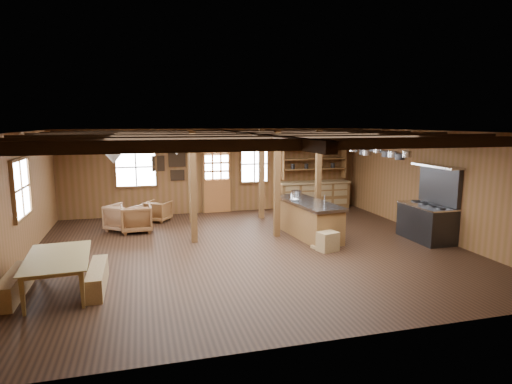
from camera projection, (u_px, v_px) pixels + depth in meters
room at (250, 192)px, 10.03m from camera, size 10.04×9.04×2.84m
ceiling_joists at (248, 137)px, 9.99m from camera, size 9.80×8.82×0.18m
timber_posts at (249, 180)px, 12.14m from camera, size 3.95×2.35×2.80m
back_door at (217, 186)px, 14.35m from camera, size 1.02×0.08×2.15m
window_back_left at (136, 167)px, 13.57m from camera, size 1.32×0.06×1.32m
window_back_right at (254, 164)px, 14.58m from camera, size 1.02×0.06×1.32m
window_left at (21, 189)px, 9.19m from camera, size 0.14×1.24×1.32m
notice_boards at (171, 165)px, 13.85m from camera, size 1.08×0.03×0.90m
back_counter at (314, 191)px, 15.03m from camera, size 2.55×0.60×2.45m
pendant_lamps at (149, 154)px, 10.26m from camera, size 1.86×2.36×0.66m
pot_rack at (377, 151)px, 11.05m from camera, size 0.39×3.00×0.44m
kitchen_island at (308, 218)px, 11.40m from camera, size 1.14×2.58×1.20m
step_stool at (328, 241)px, 10.09m from camera, size 0.60×0.50×0.46m
commercial_range at (428, 216)px, 10.98m from camera, size 0.80×1.57×1.94m
dining_table at (61, 274)px, 7.62m from camera, size 1.19×1.96×0.67m
bench_wall at (15, 285)px, 7.45m from camera, size 0.28×1.52×0.42m
bench_aisle at (97, 278)px, 7.80m from camera, size 0.28×1.50×0.41m
armchair_a at (136, 219)px, 11.81m from camera, size 0.84×0.87×0.76m
armchair_b at (158, 211)px, 13.11m from camera, size 0.94×0.94×0.63m
armchair_c at (124, 218)px, 11.97m from camera, size 1.13×1.13×0.74m
counter_pot at (296, 194)px, 11.94m from camera, size 0.30×0.30×0.18m
bowl at (294, 200)px, 11.36m from camera, size 0.30×0.30×0.06m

